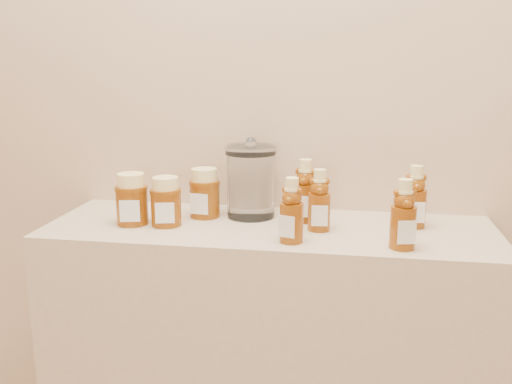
% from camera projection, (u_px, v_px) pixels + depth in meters
% --- Properties ---
extents(wall_back, '(3.50, 0.02, 2.70)m').
position_uv_depth(wall_back, '(280.00, 54.00, 1.62)').
color(wall_back, tan).
rests_on(wall_back, ground).
extents(display_table, '(1.20, 0.40, 0.90)m').
position_uv_depth(display_table, '(268.00, 376.00, 1.63)').
color(display_table, '#C0AA8C').
rests_on(display_table, ground).
extents(bear_bottle_back_left, '(0.08, 0.08, 0.20)m').
position_uv_depth(bear_bottle_back_left, '(305.00, 187.00, 1.55)').
color(bear_bottle_back_left, '#6B3008').
rests_on(bear_bottle_back_left, display_table).
extents(bear_bottle_back_mid, '(0.07, 0.07, 0.18)m').
position_uv_depth(bear_bottle_back_mid, '(319.00, 196.00, 1.48)').
color(bear_bottle_back_mid, '#6B3008').
rests_on(bear_bottle_back_mid, display_table).
extents(bear_bottle_back_right, '(0.07, 0.07, 0.19)m').
position_uv_depth(bear_bottle_back_right, '(415.00, 193.00, 1.50)').
color(bear_bottle_back_right, '#6B3008').
rests_on(bear_bottle_back_right, display_table).
extents(bear_bottle_front_left, '(0.08, 0.08, 0.18)m').
position_uv_depth(bear_bottle_front_left, '(292.00, 206.00, 1.38)').
color(bear_bottle_front_left, '#6B3008').
rests_on(bear_bottle_front_left, display_table).
extents(bear_bottle_front_right, '(0.08, 0.08, 0.19)m').
position_uv_depth(bear_bottle_front_right, '(404.00, 210.00, 1.33)').
color(bear_bottle_front_right, '#6B3008').
rests_on(bear_bottle_front_right, display_table).
extents(honey_jar_left, '(0.11, 0.11, 0.14)m').
position_uv_depth(honey_jar_left, '(132.00, 199.00, 1.54)').
color(honey_jar_left, '#6B3008').
rests_on(honey_jar_left, display_table).
extents(honey_jar_back, '(0.10, 0.10, 0.14)m').
position_uv_depth(honey_jar_back, '(205.00, 193.00, 1.61)').
color(honey_jar_back, '#6B3008').
rests_on(honey_jar_back, display_table).
extents(honey_jar_front, '(0.10, 0.10, 0.13)m').
position_uv_depth(honey_jar_front, '(166.00, 201.00, 1.53)').
color(honey_jar_front, '#6B3008').
rests_on(honey_jar_front, display_table).
extents(glass_canister, '(0.16, 0.16, 0.22)m').
position_uv_depth(glass_canister, '(251.00, 178.00, 1.60)').
color(glass_canister, white).
rests_on(glass_canister, display_table).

